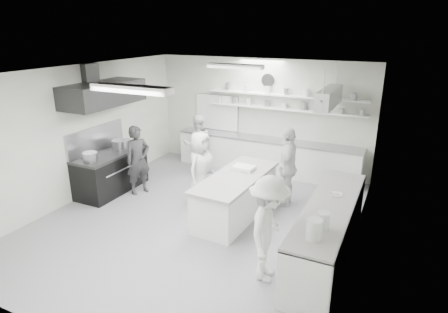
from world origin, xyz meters
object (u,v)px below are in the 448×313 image
at_px(cook_stove, 138,160).
at_px(cook_back, 198,144).
at_px(stove, 111,173).
at_px(back_counter, 266,156).
at_px(prep_island, 236,197).
at_px(right_counter, 328,232).

distance_m(cook_stove, cook_back, 1.88).
height_order(stove, cook_back, cook_back).
bearing_deg(back_counter, prep_island, -83.10).
bearing_deg(prep_island, back_counter, 99.62).
bearing_deg(prep_island, right_counter, -16.41).
bearing_deg(cook_stove, right_counter, -75.32).
bearing_deg(cook_stove, cook_back, 6.75).
xyz_separation_m(stove, cook_stove, (0.68, 0.20, 0.37)).
bearing_deg(stove, cook_back, 57.72).
distance_m(stove, cook_stove, 0.80).
relative_size(prep_island, cook_back, 1.45).
xyz_separation_m(back_counter, prep_island, (0.33, -2.70, -0.04)).
height_order(back_counter, cook_back, cook_back).
distance_m(right_counter, cook_stove, 4.65).
bearing_deg(stove, right_counter, -6.52).
bearing_deg(cook_back, cook_stove, 36.95).
bearing_deg(back_counter, stove, -136.01).
height_order(right_counter, cook_stove, cook_stove).
xyz_separation_m(prep_island, cook_stove, (-2.55, 0.09, 0.40)).
distance_m(back_counter, right_counter, 4.13).
distance_m(stove, prep_island, 3.23).
bearing_deg(cook_back, right_counter, 111.80).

